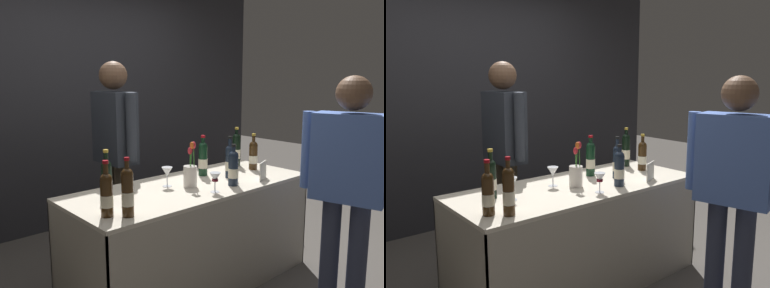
% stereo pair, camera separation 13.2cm
% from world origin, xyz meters
% --- Properties ---
extents(ground_plane, '(12.00, 12.00, 0.00)m').
position_xyz_m(ground_plane, '(0.00, 0.00, 0.00)').
color(ground_plane, '#514C47').
extents(back_partition, '(5.03, 0.12, 3.03)m').
position_xyz_m(back_partition, '(0.00, 1.79, 1.51)').
color(back_partition, '#2D2D33').
rests_on(back_partition, ground_plane).
extents(tasting_table, '(1.85, 0.75, 0.77)m').
position_xyz_m(tasting_table, '(0.00, 0.00, 0.54)').
color(tasting_table, beige).
rests_on(tasting_table, ground_plane).
extents(featured_wine_bottle, '(0.07, 0.07, 0.32)m').
position_xyz_m(featured_wine_bottle, '(0.25, 0.15, 0.91)').
color(featured_wine_bottle, black).
rests_on(featured_wine_bottle, tasting_table).
extents(display_bottle_0, '(0.07, 0.07, 0.34)m').
position_xyz_m(display_bottle_0, '(-0.71, -0.25, 0.91)').
color(display_bottle_0, '#38230F').
rests_on(display_bottle_0, tasting_table).
extents(display_bottle_1, '(0.07, 0.07, 0.30)m').
position_xyz_m(display_bottle_1, '(0.21, -0.21, 0.90)').
color(display_bottle_1, '#192333').
rests_on(display_bottle_1, tasting_table).
extents(display_bottle_2, '(0.07, 0.07, 0.34)m').
position_xyz_m(display_bottle_2, '(0.71, 0.21, 0.92)').
color(display_bottle_2, black).
rests_on(display_bottle_2, tasting_table).
extents(display_bottle_3, '(0.07, 0.07, 0.31)m').
position_xyz_m(display_bottle_3, '(0.70, 0.01, 0.90)').
color(display_bottle_3, '#38230F').
rests_on(display_bottle_3, tasting_table).
extents(display_bottle_4, '(0.07, 0.07, 0.32)m').
position_xyz_m(display_bottle_4, '(-0.80, -0.18, 0.90)').
color(display_bottle_4, '#38230F').
rests_on(display_bottle_4, tasting_table).
extents(display_bottle_5, '(0.07, 0.07, 0.32)m').
position_xyz_m(display_bottle_5, '(0.35, -0.04, 0.90)').
color(display_bottle_5, '#192333').
rests_on(display_bottle_5, tasting_table).
extents(display_bottle_6, '(0.07, 0.07, 0.32)m').
position_xyz_m(display_bottle_6, '(-0.64, 0.10, 0.90)').
color(display_bottle_6, black).
rests_on(display_bottle_6, tasting_table).
extents(wine_glass_near_vendor, '(0.08, 0.08, 0.15)m').
position_xyz_m(wine_glass_near_vendor, '(-0.56, -0.01, 0.88)').
color(wine_glass_near_vendor, silver).
rests_on(wine_glass_near_vendor, tasting_table).
extents(wine_glass_mid, '(0.08, 0.08, 0.14)m').
position_xyz_m(wine_glass_mid, '(-0.01, -0.25, 0.87)').
color(wine_glass_mid, silver).
rests_on(wine_glass_mid, tasting_table).
extents(wine_glass_near_taster, '(0.08, 0.08, 0.14)m').
position_xyz_m(wine_glass_near_taster, '(-0.16, 0.08, 0.87)').
color(wine_glass_near_taster, silver).
rests_on(wine_glass_near_taster, tasting_table).
extents(flower_vase, '(0.10, 0.10, 0.33)m').
position_xyz_m(flower_vase, '(-0.05, -0.03, 0.87)').
color(flower_vase, silver).
rests_on(flower_vase, tasting_table).
extents(brochure_stand, '(0.15, 0.07, 0.14)m').
position_xyz_m(brochure_stand, '(0.50, -0.26, 0.84)').
color(brochure_stand, silver).
rests_on(brochure_stand, tasting_table).
extents(vendor_presenter, '(0.23, 0.56, 1.67)m').
position_xyz_m(vendor_presenter, '(-0.17, 0.77, 1.00)').
color(vendor_presenter, '#4C4233').
rests_on(vendor_presenter, ground_plane).
extents(taster_foreground_right, '(0.31, 0.60, 1.56)m').
position_xyz_m(taster_foreground_right, '(0.47, -0.95, 0.93)').
color(taster_foreground_right, '#2D3347').
rests_on(taster_foreground_right, ground_plane).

